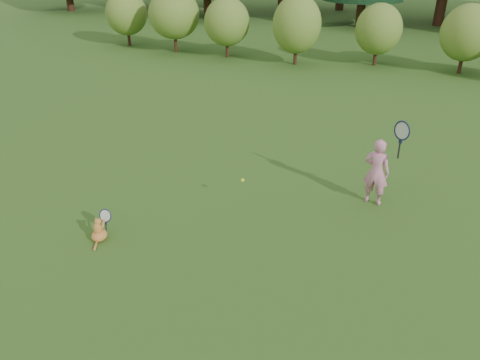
% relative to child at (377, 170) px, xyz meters
% --- Properties ---
extents(ground, '(100.00, 100.00, 0.00)m').
position_rel_child_xyz_m(ground, '(-2.52, -2.07, -0.70)').
color(ground, '#325317').
rests_on(ground, ground).
extents(shrub_row, '(28.00, 3.00, 2.80)m').
position_rel_child_xyz_m(shrub_row, '(-2.52, 10.93, 0.70)').
color(shrub_row, olive).
rests_on(shrub_row, ground).
extents(child, '(0.75, 0.47, 2.01)m').
position_rel_child_xyz_m(child, '(0.00, 0.00, 0.00)').
color(child, pink).
rests_on(child, ground).
extents(cat, '(0.30, 0.58, 0.59)m').
position_rel_child_xyz_m(cat, '(-4.29, -2.94, -0.48)').
color(cat, '#BE6B24').
rests_on(cat, ground).
extents(tennis_ball, '(0.07, 0.07, 0.07)m').
position_rel_child_xyz_m(tennis_ball, '(-2.37, -1.02, -0.14)').
color(tennis_ball, '#A7D619').
rests_on(tennis_ball, ground).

